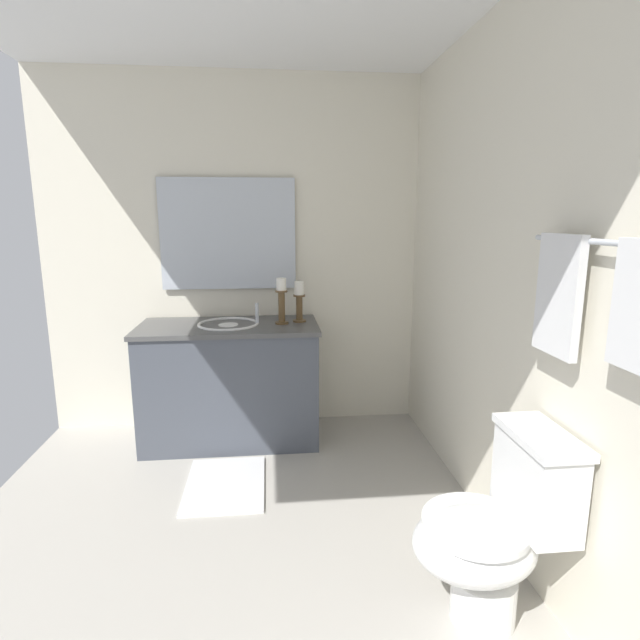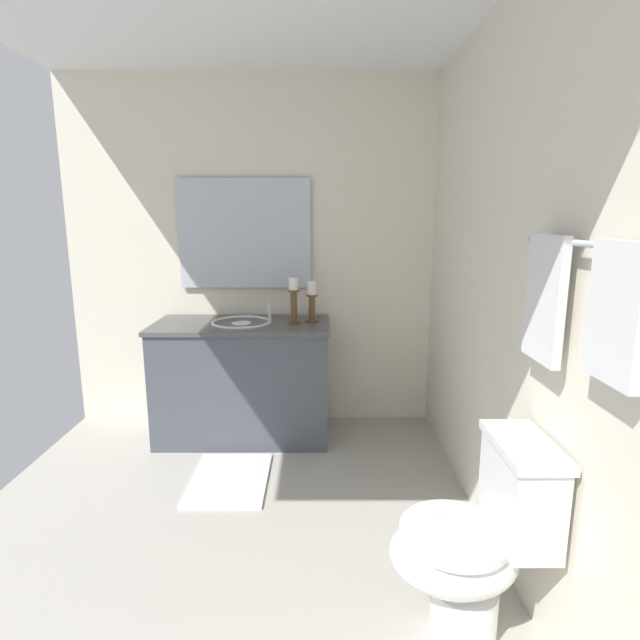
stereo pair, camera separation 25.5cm
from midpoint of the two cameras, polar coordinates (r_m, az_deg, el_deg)
name	(u,v)px [view 2 (the right image)]	position (r m, az deg, el deg)	size (l,w,h in m)	color
floor	(223,527)	(2.72, -8.07, -22.26)	(2.75, 2.61, 0.02)	#B2ADA3
wall_back	(504,279)	(2.44, 23.02, 4.27)	(2.75, 0.04, 2.45)	silver
wall_left	(253,256)	(3.63, -5.66, 7.26)	(0.04, 2.61, 2.45)	silver
vanity_cabinet	(243,380)	(3.48, -6.63, -6.80)	(0.58, 1.18, 0.80)	#474C56
sink_basin	(242,328)	(3.39, -6.75, -0.97)	(0.40, 0.40, 0.24)	white
mirror	(245,234)	(3.58, -6.49, 9.68)	(0.02, 0.92, 0.76)	silver
candle_holder_tall	(312,300)	(3.38, 1.24, 2.24)	(0.09, 0.09, 0.27)	brown
candle_holder_short	(294,299)	(3.32, -0.81, 2.36)	(0.09, 0.09, 0.30)	brown
toilet	(473,542)	(2.06, 20.68, -22.58)	(0.39, 0.54, 0.75)	white
towel_bar	(588,244)	(1.70, 32.05, 7.30)	(0.02, 0.02, 0.80)	silver
towel_near_vanity	(545,299)	(1.88, 27.76, 2.09)	(0.24, 0.03, 0.42)	white
towel_center	(616,313)	(1.54, 34.74, 0.61)	(0.22, 0.03, 0.36)	white
bath_mat	(229,479)	(3.07, -7.80, -17.52)	(0.60, 0.44, 0.02)	silver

